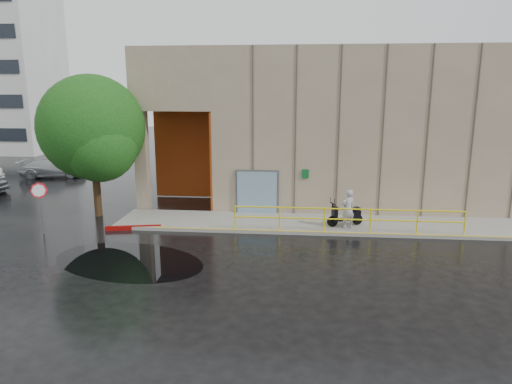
% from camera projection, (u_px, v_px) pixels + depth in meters
% --- Properties ---
extents(ground, '(120.00, 120.00, 0.00)m').
position_uv_depth(ground, '(237.00, 259.00, 16.55)').
color(ground, black).
rests_on(ground, ground).
extents(sidewalk, '(20.00, 3.00, 0.15)m').
position_uv_depth(sidewalk, '(338.00, 224.00, 20.55)').
color(sidewalk, gray).
rests_on(sidewalk, ground).
extents(building, '(20.00, 10.17, 8.00)m').
position_uv_depth(building, '(351.00, 122.00, 25.84)').
color(building, gray).
rests_on(building, ground).
extents(guardrail, '(9.56, 0.06, 1.03)m').
position_uv_depth(guardrail, '(347.00, 220.00, 19.08)').
color(guardrail, yellow).
rests_on(guardrail, sidewalk).
extents(person, '(0.73, 0.64, 1.69)m').
position_uv_depth(person, '(348.00, 209.00, 19.61)').
color(person, '#ABABB0').
rests_on(person, sidewalk).
extents(scooter, '(1.71, 1.07, 1.29)m').
position_uv_depth(scooter, '(346.00, 209.00, 19.94)').
color(scooter, black).
rests_on(scooter, sidewalk).
extents(stop_sign, '(0.59, 0.40, 2.25)m').
position_uv_depth(stop_sign, '(40.00, 196.00, 19.03)').
color(stop_sign, slate).
rests_on(stop_sign, ground).
extents(red_curb, '(2.39, 0.66, 0.18)m').
position_uv_depth(red_curb, '(133.00, 228.00, 19.99)').
color(red_curb, '#7E0805').
rests_on(red_curb, ground).
extents(puddle, '(6.63, 5.18, 0.01)m').
position_uv_depth(puddle, '(128.00, 261.00, 16.36)').
color(puddle, black).
rests_on(puddle, ground).
extents(car_c, '(4.66, 2.69, 1.27)m').
position_uv_depth(car_c, '(53.00, 168.00, 31.97)').
color(car_c, '#B9BCC2').
rests_on(car_c, ground).
extents(tree_near, '(4.90, 4.90, 6.73)m').
position_uv_depth(tree_near, '(94.00, 132.00, 21.22)').
color(tree_near, black).
rests_on(tree_near, ground).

